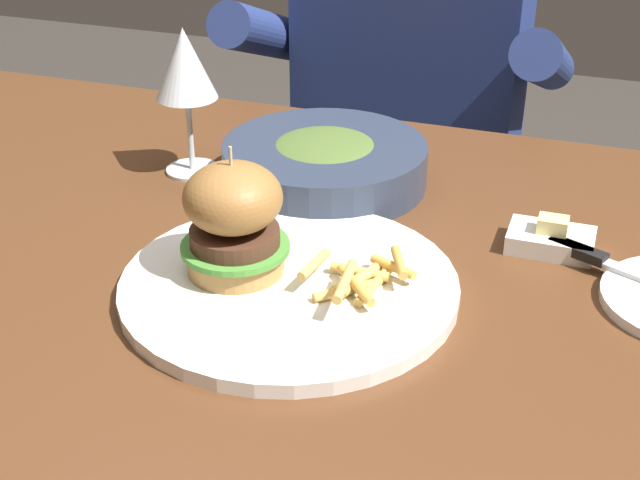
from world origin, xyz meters
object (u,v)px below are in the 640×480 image
at_px(butter_dish, 551,239).
at_px(soup_bowl, 325,162).
at_px(wine_glass, 185,68).
at_px(burger_sandwich, 234,219).
at_px(diner_person, 407,157).
at_px(table_knife, 637,274).
at_px(main_plate, 289,286).

xyz_separation_m(butter_dish, soup_bowl, (-0.27, 0.07, 0.02)).
distance_m(wine_glass, butter_dish, 0.45).
distance_m(burger_sandwich, diner_person, 0.78).
bearing_deg(butter_dish, wine_glass, 173.03).
bearing_deg(soup_bowl, butter_dish, -15.11).
xyz_separation_m(wine_glass, butter_dish, (0.43, -0.05, -0.12)).
relative_size(table_knife, diner_person, 0.18).
distance_m(burger_sandwich, table_knife, 0.38).
distance_m(wine_glass, table_knife, 0.54).
distance_m(main_plate, diner_person, 0.77).
bearing_deg(burger_sandwich, butter_dish, 30.98).
bearing_deg(diner_person, butter_dish, -63.31).
bearing_deg(table_knife, wine_glass, 169.09).
relative_size(table_knife, butter_dish, 2.51).
relative_size(wine_glass, diner_person, 0.15).
bearing_deg(wine_glass, soup_bowl, 7.00).
xyz_separation_m(burger_sandwich, butter_dish, (0.27, 0.16, -0.06)).
bearing_deg(butter_dish, burger_sandwich, -149.02).
bearing_deg(main_plate, diner_person, 95.28).
relative_size(butter_dish, soup_bowl, 0.36).
height_order(wine_glass, soup_bowl, wine_glass).
distance_m(main_plate, butter_dish, 0.28).
distance_m(wine_glass, diner_person, 0.62).
bearing_deg(wine_glass, butter_dish, -6.97).
xyz_separation_m(table_knife, diner_person, (-0.37, 0.62, -0.19)).
distance_m(main_plate, soup_bowl, 0.24).
xyz_separation_m(soup_bowl, diner_person, (-0.02, 0.50, -0.20)).
xyz_separation_m(burger_sandwich, soup_bowl, (0.01, 0.24, -0.04)).
bearing_deg(soup_bowl, wine_glass, -173.00).
bearing_deg(butter_dish, table_knife, -28.75).
xyz_separation_m(wine_glass, table_knife, (0.52, -0.10, -0.12)).
bearing_deg(main_plate, soup_bowl, 101.23).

